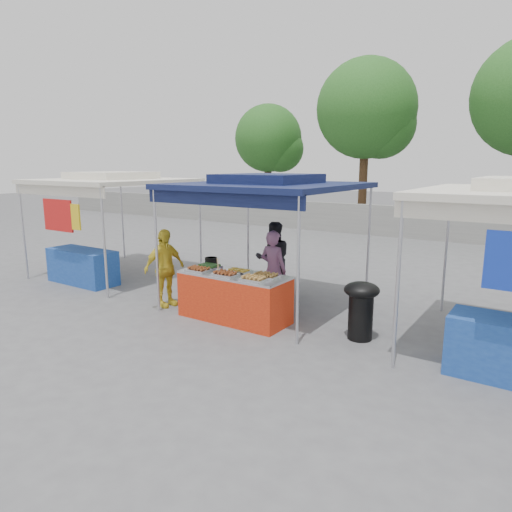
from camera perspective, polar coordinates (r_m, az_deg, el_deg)
The scene contains 22 objects.
ground_plane at distance 8.41m, azimuth -2.29°, elevation -7.71°, with size 80.00×80.00×0.00m, color #5A5A5D.
back_wall at distance 18.16m, azimuth 18.61°, elevation 3.99°, with size 40.00×0.25×1.20m, color gray.
main_canopy at distance 8.75m, azimuth 1.36°, elevation 8.90°, with size 3.20×3.20×2.57m.
neighbor_stall_left at distance 11.60m, azimuth -18.96°, elevation 5.09°, with size 3.20×3.20×2.57m.
tree_0 at distance 23.21m, azimuth 1.91°, elevation 14.14°, with size 3.38×3.29×5.66m.
tree_1 at distance 20.48m, azimuth 14.04°, elevation 16.97°, with size 4.13×4.13×7.10m.
vendor_table at distance 8.20m, azimuth -2.73°, elevation -5.09°, with size 2.00×0.80×0.85m.
food_tray_fl at distance 8.28m, azimuth -7.21°, elevation -1.72°, with size 0.42×0.30×0.07m.
food_tray_fm at distance 7.90m, azimuth -3.85°, elevation -2.29°, with size 0.42×0.30×0.07m.
food_tray_fr at distance 7.56m, azimuth -0.29°, elevation -2.88°, with size 0.42×0.30×0.07m.
food_tray_bl at distance 8.53m, azimuth -5.86°, elevation -1.30°, with size 0.42×0.30×0.07m.
food_tray_bm at distance 8.14m, azimuth -2.15°, elevation -1.86°, with size 0.42×0.30×0.07m.
food_tray_br at distance 7.77m, azimuth 1.28°, elevation -2.50°, with size 0.42×0.30×0.07m.
cooking_pot at distance 8.84m, azimuth -5.64°, elevation -0.62°, with size 0.24×0.24×0.14m, color black.
skewer_cup at distance 8.02m, azimuth -4.74°, elevation -1.98°, with size 0.08×0.08×0.10m, color silver.
wok_burner at distance 7.44m, azimuth 13.00°, elevation -6.03°, with size 0.56×0.56×0.94m.
crate_left at distance 9.04m, azimuth -1.41°, elevation -5.21°, with size 0.55×0.39×0.33m, color #1431A4.
crate_right at distance 8.53m, azimuth 0.78°, elevation -6.37°, with size 0.50×0.35×0.30m, color #1431A4.
crate_stacked at distance 8.44m, azimuth 0.79°, elevation -4.48°, with size 0.48×0.33×0.29m, color #1431A4.
vendor_woman at distance 8.72m, azimuth 2.17°, elevation -1.77°, with size 0.56×0.37×1.53m, color #8A587D.
helper_man at distance 9.69m, azimuth 2.20°, elevation -0.31°, with size 0.76×0.60×1.57m, color black.
customer_person at distance 9.06m, azimuth -11.36°, elevation -1.48°, with size 0.90×0.37×1.53m, color yellow.
Camera 1 is at (4.69, -6.41, 2.75)m, focal length 32.00 mm.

